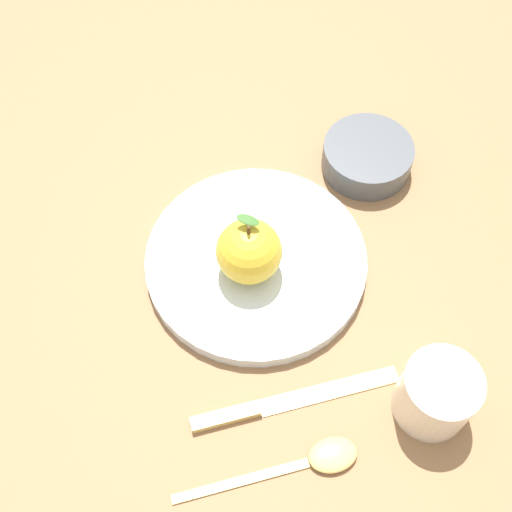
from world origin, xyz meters
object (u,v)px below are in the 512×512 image
apple (249,251)px  cup (437,393)px  dinner_plate (256,260)px  side_bowl (368,155)px  knife (277,404)px  spoon (312,461)px

apple → cup: apple is taller
dinner_plate → side_bowl: side_bowl is taller
cup → knife: size_ratio=0.35×
apple → side_bowl: 0.21m
dinner_plate → knife: dinner_plate is taller
dinner_plate → cup: (-0.17, -0.16, 0.03)m
dinner_plate → spoon: bearing=-170.1°
knife → cup: bearing=-94.2°
cup → spoon: bearing=111.1°
spoon → side_bowl: bearing=-16.6°
spoon → knife: bearing=25.5°
spoon → cup: bearing=-68.9°
apple → side_bowl: (0.14, -0.15, -0.03)m
dinner_plate → cup: cup is taller
side_bowl → knife: size_ratio=0.50×
side_bowl → knife: side_bowl is taller
apple → knife: 0.16m
dinner_plate → side_bowl: bearing=-47.5°
knife → spoon: 0.06m
side_bowl → cup: size_ratio=1.46×
dinner_plate → spoon: dinner_plate is taller
cup → dinner_plate: bearing=42.9°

